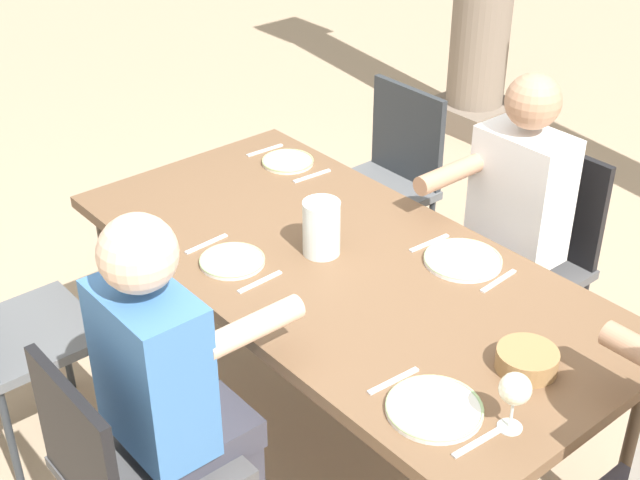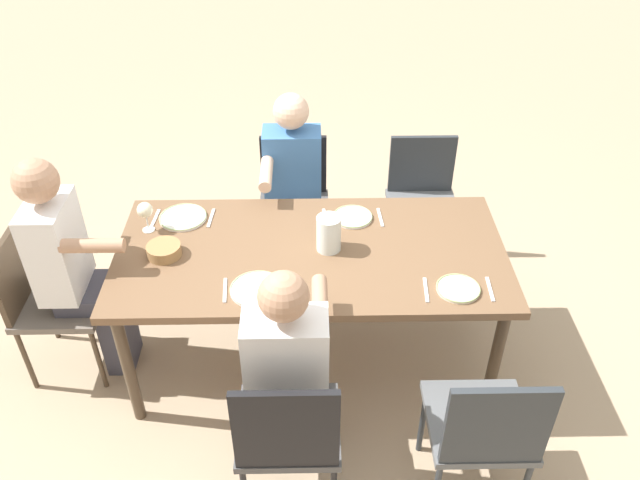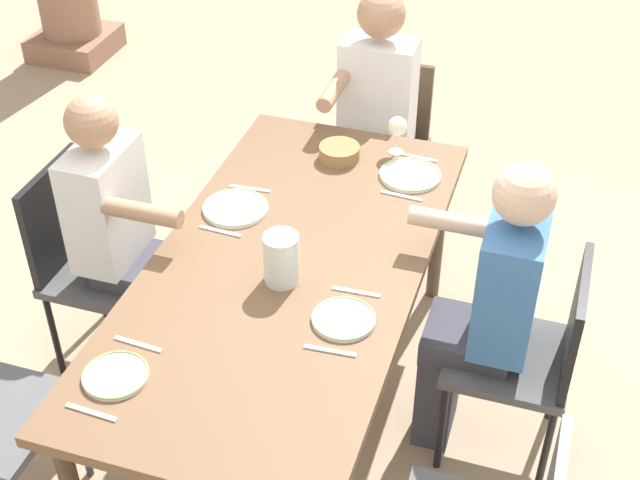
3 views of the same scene
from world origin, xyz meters
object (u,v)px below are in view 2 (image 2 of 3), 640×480
(chair_mid_south, at_px, (295,197))
(wine_glass_3, at_px, (146,211))
(plate_3, at_px, (184,217))
(water_pitcher, at_px, (330,235))
(chair_head_east, at_px, (46,295))
(diner_woman_green, at_px, (75,265))
(plate_1, at_px, (353,217))
(chair_west_south, at_px, (423,196))
(diner_man_white, at_px, (290,372))
(plate_0, at_px, (459,289))
(plate_2, at_px, (258,289))
(chair_west_north, at_px, (485,428))
(dining_table, at_px, (312,261))
(chair_mid_north, at_px, (289,432))
(diner_guest_third, at_px, (293,191))
(bread_basket, at_px, (165,250))

(chair_mid_south, xyz_separation_m, wine_glass_3, (0.75, 0.70, 0.38))
(plate_3, height_order, water_pitcher, water_pitcher)
(chair_head_east, bearing_deg, chair_mid_south, -145.46)
(diner_woman_green, bearing_deg, plate_1, -168.82)
(chair_west_south, distance_m, chair_head_east, 2.30)
(diner_man_white, height_order, plate_0, diner_man_white)
(plate_1, bearing_deg, chair_west_south, -128.76)
(diner_woman_green, relative_size, plate_2, 5.14)
(plate_0, bearing_deg, chair_head_east, -8.50)
(chair_west_north, xyz_separation_m, wine_glass_3, (1.57, -1.09, 0.37))
(dining_table, relative_size, plate_1, 9.18)
(chair_mid_north, distance_m, water_pitcher, 0.99)
(chair_mid_south, xyz_separation_m, water_pitcher, (-0.19, 0.88, 0.34))
(chair_head_east, bearing_deg, chair_west_south, -157.17)
(chair_mid_south, xyz_separation_m, chair_head_east, (1.30, 0.89, -0.02))
(chair_mid_south, xyz_separation_m, plate_1, (-0.33, 0.61, 0.27))
(dining_table, distance_m, water_pitcher, 0.18)
(diner_woman_green, relative_size, plate_1, 6.12)
(chair_west_north, height_order, diner_guest_third, diner_guest_third)
(plate_1, height_order, plate_3, same)
(chair_mid_north, xyz_separation_m, chair_mid_south, (0.00, -1.79, -0.00))
(dining_table, distance_m, diner_man_white, 0.71)
(chair_mid_north, distance_m, plate_0, 1.02)
(chair_head_east, bearing_deg, plate_3, -157.83)
(diner_guest_third, bearing_deg, plate_3, 35.80)
(plate_1, xyz_separation_m, plate_2, (0.48, 0.58, -0.00))
(chair_west_south, relative_size, chair_head_east, 1.02)
(plate_1, distance_m, wine_glass_3, 1.09)
(chair_west_south, xyz_separation_m, chair_head_east, (2.12, 0.89, -0.02))
(dining_table, bearing_deg, chair_mid_south, -83.35)
(chair_west_south, distance_m, chair_mid_north, 1.97)
(plate_0, bearing_deg, dining_table, -24.48)
(chair_head_east, relative_size, diner_guest_third, 0.67)
(chair_west_north, relative_size, diner_woman_green, 0.69)
(chair_west_south, bearing_deg, chair_head_east, 22.83)
(chair_west_south, bearing_deg, chair_west_north, 90.00)
(chair_west_north, relative_size, chair_head_east, 1.06)
(diner_woman_green, distance_m, plate_3, 0.60)
(plate_2, bearing_deg, diner_guest_third, -98.20)
(chair_mid_north, xyz_separation_m, wine_glass_3, (0.75, -1.09, 0.38))
(plate_0, xyz_separation_m, bread_basket, (1.41, -0.29, 0.02))
(chair_west_north, xyz_separation_m, water_pitcher, (0.63, -0.91, 0.34))
(dining_table, relative_size, chair_mid_south, 2.23)
(chair_mid_north, bearing_deg, chair_mid_south, -90.00)
(chair_head_east, xyz_separation_m, wine_glass_3, (-0.55, -0.19, 0.40))
(dining_table, distance_m, diner_woman_green, 1.20)
(plate_0, relative_size, plate_3, 0.81)
(plate_1, bearing_deg, water_pitcher, 62.71)
(wine_glass_3, bearing_deg, dining_table, 167.34)
(chair_head_east, distance_m, bread_basket, 0.74)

